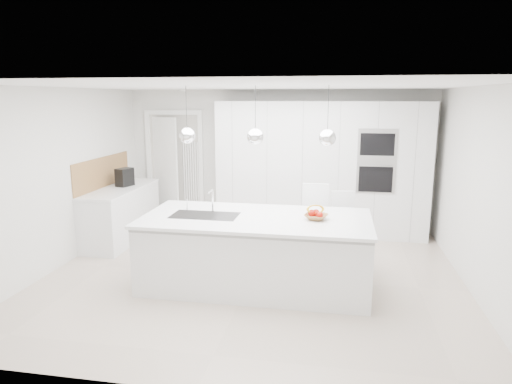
% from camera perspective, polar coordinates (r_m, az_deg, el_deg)
% --- Properties ---
extents(floor, '(5.50, 5.50, 0.00)m').
position_cam_1_polar(floor, '(6.24, -0.50, -10.51)').
color(floor, '#B8A694').
rests_on(floor, ground).
extents(wall_back, '(5.50, 0.00, 5.50)m').
position_cam_1_polar(wall_back, '(8.32, 2.69, 4.04)').
color(wall_back, silver).
rests_on(wall_back, ground).
extents(wall_left, '(0.00, 5.00, 5.00)m').
position_cam_1_polar(wall_left, '(6.93, -23.48, 1.54)').
color(wall_left, silver).
rests_on(wall_left, ground).
extents(ceiling, '(5.50, 5.50, 0.00)m').
position_cam_1_polar(ceiling, '(5.78, -0.54, 13.12)').
color(ceiling, white).
rests_on(ceiling, wall_back).
extents(tall_cabinets, '(3.60, 0.60, 2.30)m').
position_cam_1_polar(tall_cabinets, '(7.97, 8.11, 2.87)').
color(tall_cabinets, silver).
rests_on(tall_cabinets, floor).
extents(oven_stack, '(0.62, 0.04, 1.05)m').
position_cam_1_polar(oven_stack, '(7.66, 14.82, 3.75)').
color(oven_stack, '#A5A5A8').
rests_on(oven_stack, tall_cabinets).
extents(doorway_frame, '(1.11, 0.08, 2.13)m').
position_cam_1_polar(doorway_frame, '(8.79, -10.07, 2.80)').
color(doorway_frame, white).
rests_on(doorway_frame, floor).
extents(hallway_door, '(0.76, 0.38, 2.00)m').
position_cam_1_polar(hallway_door, '(8.83, -11.71, 2.66)').
color(hallway_door, white).
rests_on(hallway_door, floor).
extents(radiator, '(0.32, 0.04, 1.40)m').
position_cam_1_polar(radiator, '(8.70, -8.08, 1.61)').
color(radiator, white).
rests_on(radiator, floor).
extents(left_base_cabinets, '(0.60, 1.80, 0.86)m').
position_cam_1_polar(left_base_cabinets, '(7.96, -16.46, -2.80)').
color(left_base_cabinets, silver).
rests_on(left_base_cabinets, floor).
extents(left_worktop, '(0.62, 1.82, 0.04)m').
position_cam_1_polar(left_worktop, '(7.86, -16.64, 0.38)').
color(left_worktop, white).
rests_on(left_worktop, left_base_cabinets).
extents(oak_backsplash, '(0.02, 1.80, 0.50)m').
position_cam_1_polar(oak_backsplash, '(7.95, -18.61, 2.36)').
color(oak_backsplash, olive).
rests_on(oak_backsplash, wall_left).
extents(island_base, '(2.80, 1.20, 0.86)m').
position_cam_1_polar(island_base, '(5.79, -0.08, -7.74)').
color(island_base, silver).
rests_on(island_base, floor).
extents(island_worktop, '(2.84, 1.40, 0.04)m').
position_cam_1_polar(island_worktop, '(5.70, 0.01, -3.30)').
color(island_worktop, white).
rests_on(island_worktop, island_base).
extents(island_sink, '(0.84, 0.44, 0.18)m').
position_cam_1_polar(island_sink, '(5.82, -6.40, -3.69)').
color(island_sink, '#3F3F42').
rests_on(island_sink, island_worktop).
extents(island_tap, '(0.02, 0.02, 0.30)m').
position_cam_1_polar(island_tap, '(5.94, -5.44, -1.07)').
color(island_tap, white).
rests_on(island_tap, island_worktop).
extents(pendant_left, '(0.20, 0.20, 0.20)m').
position_cam_1_polar(pendant_left, '(5.69, -8.59, 6.97)').
color(pendant_left, white).
rests_on(pendant_left, ceiling).
extents(pendant_mid, '(0.20, 0.20, 0.20)m').
position_cam_1_polar(pendant_mid, '(5.48, -0.08, 6.92)').
color(pendant_mid, white).
rests_on(pendant_mid, ceiling).
extents(pendant_right, '(0.20, 0.20, 0.20)m').
position_cam_1_polar(pendant_right, '(5.39, 8.90, 6.70)').
color(pendant_right, white).
rests_on(pendant_right, ceiling).
extents(fruit_bowl, '(0.35, 0.35, 0.07)m').
position_cam_1_polar(fruit_bowl, '(5.61, 7.52, -3.10)').
color(fruit_bowl, olive).
rests_on(fruit_bowl, island_worktop).
extents(espresso_machine, '(0.25, 0.32, 0.30)m').
position_cam_1_polar(espresso_machine, '(7.96, -16.10, 1.80)').
color(espresso_machine, black).
rests_on(espresso_machine, left_worktop).
extents(bar_stool_left, '(0.39, 0.54, 1.16)m').
position_cam_1_polar(bar_stool_left, '(6.46, 7.30, -4.35)').
color(bar_stool_left, white).
rests_on(bar_stool_left, floor).
extents(bar_stool_right, '(0.43, 0.54, 1.06)m').
position_cam_1_polar(bar_stool_right, '(6.55, 10.68, -4.72)').
color(bar_stool_right, white).
rests_on(bar_stool_right, floor).
extents(apple_a, '(0.09, 0.09, 0.09)m').
position_cam_1_polar(apple_a, '(5.61, 6.98, -2.65)').
color(apple_a, '#A7140A').
rests_on(apple_a, fruit_bowl).
extents(apple_b, '(0.09, 0.09, 0.09)m').
position_cam_1_polar(apple_b, '(5.64, 7.51, -2.59)').
color(apple_b, '#A7140A').
rests_on(apple_b, fruit_bowl).
extents(apple_c, '(0.07, 0.07, 0.07)m').
position_cam_1_polar(apple_c, '(5.62, 7.69, -2.71)').
color(apple_c, '#A7140A').
rests_on(apple_c, fruit_bowl).
extents(apple_extra_3, '(0.08, 0.08, 0.08)m').
position_cam_1_polar(apple_extra_3, '(5.55, 7.99, -2.89)').
color(apple_extra_3, '#A7140A').
rests_on(apple_extra_3, fruit_bowl).
extents(banana_bunch, '(0.25, 0.18, 0.22)m').
position_cam_1_polar(banana_bunch, '(5.62, 7.43, -2.15)').
color(banana_bunch, yellow).
rests_on(banana_bunch, fruit_bowl).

